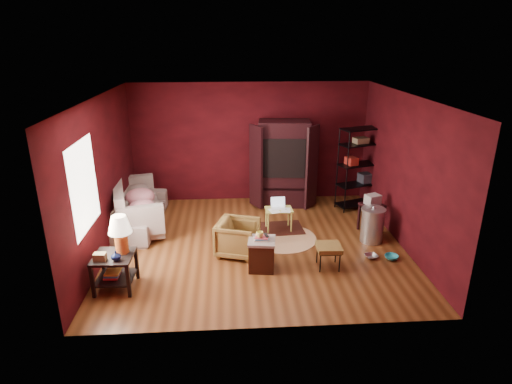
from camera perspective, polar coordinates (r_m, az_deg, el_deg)
room at (r=7.72m, az=-0.19°, el=2.25°), size 5.54×5.04×2.84m
sofa at (r=9.22m, az=-15.53°, el=-1.93°), size 0.73×2.21×0.85m
armchair at (r=7.78m, az=-2.44°, el=-5.91°), size 0.83×0.86×0.72m
pet_bowl_steel at (r=8.03m, az=15.17°, el=-7.74°), size 0.24×0.10×0.23m
pet_bowl_turquoise at (r=8.08m, az=17.67°, el=-7.76°), size 0.25×0.15×0.24m
vase at (r=6.86m, az=-18.17°, el=-8.10°), size 0.20×0.20×0.15m
mug at (r=7.14m, az=0.51°, el=-5.60°), size 0.15×0.13×0.12m
side_table at (r=7.01m, az=-18.03°, el=-6.80°), size 0.62×0.62×1.19m
sofa_cushions at (r=9.23m, az=-15.82°, el=-1.86°), size 1.35×2.28×0.90m
hamper at (r=7.34m, az=0.77°, el=-8.23°), size 0.50×0.50×0.63m
footstool at (r=7.45m, az=9.68°, el=-7.41°), size 0.42×0.42×0.42m
rug_round at (r=8.52m, az=3.56°, el=-6.15°), size 1.64×1.64×0.01m
rug_oriental at (r=8.90m, az=2.80°, el=-4.87°), size 1.12×0.79×0.01m
laptop_desk at (r=8.72m, az=3.05°, el=-2.55°), size 0.56×0.45×0.67m
tv_armoire at (r=9.86m, az=3.69°, el=3.97°), size 1.56×0.92×1.99m
wire_shelving at (r=9.94m, az=13.60°, el=3.53°), size 1.00×0.67×1.88m
small_stand at (r=8.89m, az=15.25°, el=-1.58°), size 0.51×0.51×0.79m
trash_can at (r=8.56m, az=15.23°, el=-4.23°), size 0.61×0.61×0.73m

